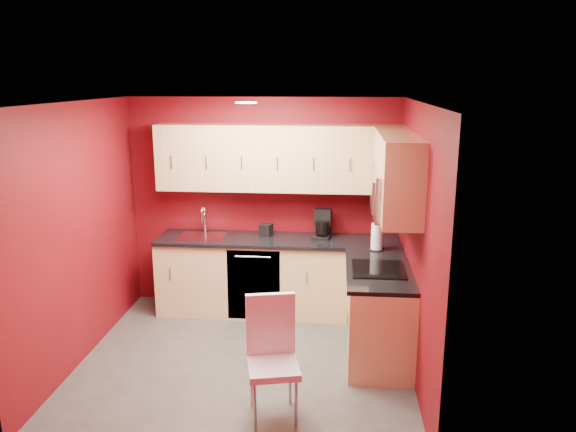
% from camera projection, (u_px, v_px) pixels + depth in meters
% --- Properties ---
extents(floor, '(3.20, 3.20, 0.00)m').
position_uv_depth(floor, '(246.00, 360.00, 5.55)').
color(floor, '#504E4A').
rests_on(floor, ground).
extents(ceiling, '(3.20, 3.20, 0.00)m').
position_uv_depth(ceiling, '(241.00, 102.00, 4.95)').
color(ceiling, white).
rests_on(ceiling, wall_back).
extents(wall_back, '(3.20, 0.00, 3.20)m').
position_uv_depth(wall_back, '(264.00, 204.00, 6.70)').
color(wall_back, maroon).
rests_on(wall_back, floor).
extents(wall_front, '(3.20, 0.00, 3.20)m').
position_uv_depth(wall_front, '(206.00, 300.00, 3.80)').
color(wall_front, maroon).
rests_on(wall_front, floor).
extents(wall_left, '(0.00, 3.00, 3.00)m').
position_uv_depth(wall_left, '(79.00, 234.00, 5.39)').
color(wall_left, maroon).
rests_on(wall_left, floor).
extents(wall_right, '(0.00, 3.00, 3.00)m').
position_uv_depth(wall_right, '(417.00, 243.00, 5.11)').
color(wall_right, maroon).
rests_on(wall_right, floor).
extents(base_cabinets_back, '(2.80, 0.60, 0.87)m').
position_uv_depth(base_cabinets_back, '(278.00, 277.00, 6.59)').
color(base_cabinets_back, '#E8C784').
rests_on(base_cabinets_back, floor).
extents(base_cabinets_right, '(0.60, 1.30, 0.87)m').
position_uv_depth(base_cabinets_right, '(378.00, 313.00, 5.57)').
color(base_cabinets_right, '#E8C784').
rests_on(base_cabinets_right, floor).
extents(countertop_back, '(2.80, 0.63, 0.04)m').
position_uv_depth(countertop_back, '(278.00, 240.00, 6.46)').
color(countertop_back, black).
rests_on(countertop_back, base_cabinets_back).
extents(countertop_right, '(0.63, 1.27, 0.04)m').
position_uv_depth(countertop_right, '(379.00, 270.00, 5.45)').
color(countertop_right, black).
rests_on(countertop_right, base_cabinets_right).
extents(upper_cabinets_back, '(2.80, 0.35, 0.75)m').
position_uv_depth(upper_cabinets_back, '(279.00, 158.00, 6.37)').
color(upper_cabinets_back, tan).
rests_on(upper_cabinets_back, wall_back).
extents(upper_cabinets_right, '(0.35, 1.55, 0.75)m').
position_uv_depth(upper_cabinets_right, '(396.00, 166.00, 5.40)').
color(upper_cabinets_right, tan).
rests_on(upper_cabinets_right, wall_right).
extents(microwave, '(0.42, 0.76, 0.42)m').
position_uv_depth(microwave, '(394.00, 194.00, 5.22)').
color(microwave, silver).
rests_on(microwave, upper_cabinets_right).
extents(cooktop, '(0.50, 0.55, 0.01)m').
position_uv_depth(cooktop, '(378.00, 269.00, 5.41)').
color(cooktop, black).
rests_on(cooktop, countertop_right).
extents(sink, '(0.52, 0.42, 0.35)m').
position_uv_depth(sink, '(202.00, 233.00, 6.55)').
color(sink, silver).
rests_on(sink, countertop_back).
extents(dishwasher_front, '(0.60, 0.02, 0.82)m').
position_uv_depth(dishwasher_front, '(254.00, 285.00, 6.33)').
color(dishwasher_front, black).
rests_on(dishwasher_front, base_cabinets_back).
extents(downlight, '(0.20, 0.20, 0.01)m').
position_uv_depth(downlight, '(246.00, 103.00, 5.24)').
color(downlight, white).
rests_on(downlight, ceiling).
extents(coffee_maker, '(0.24, 0.29, 0.33)m').
position_uv_depth(coffee_maker, '(322.00, 224.00, 6.45)').
color(coffee_maker, black).
rests_on(coffee_maker, countertop_back).
extents(napkin_holder, '(0.16, 0.16, 0.14)m').
position_uv_depth(napkin_holder, '(266.00, 230.00, 6.57)').
color(napkin_holder, black).
rests_on(napkin_holder, countertop_back).
extents(paper_towel, '(0.22, 0.22, 0.29)m').
position_uv_depth(paper_towel, '(377.00, 237.00, 6.00)').
color(paper_towel, white).
rests_on(paper_towel, countertop_right).
extents(dining_chair, '(0.49, 0.50, 1.00)m').
position_uv_depth(dining_chair, '(273.00, 360.00, 4.51)').
color(dining_chair, silver).
rests_on(dining_chair, floor).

